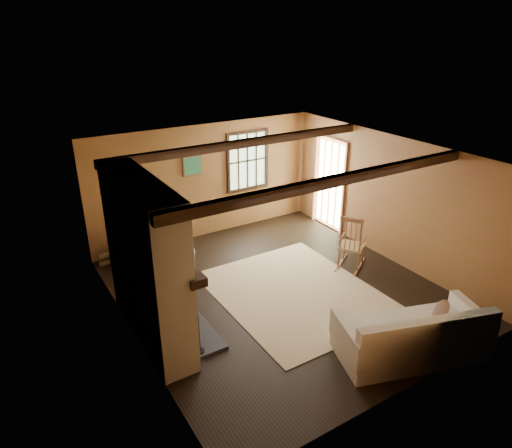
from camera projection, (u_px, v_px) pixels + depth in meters
ground at (279, 291)px, 7.88m from camera, size 5.50×5.50×0.00m
room_envelope at (283, 195)px, 7.52m from camera, size 5.02×5.52×2.44m
fireplace at (149, 268)px, 6.36m from camera, size 1.02×2.30×2.40m
rug at (295, 293)px, 7.82m from camera, size 2.50×3.00×0.01m
rocking_chair at (351, 245)px, 8.48m from camera, size 0.86×0.75×1.06m
sofa at (413, 338)px, 6.23m from camera, size 2.20×1.47×0.82m
firewood_pile at (117, 256)px, 8.76m from camera, size 0.71×0.13×0.26m
laundry_basket at (176, 241)px, 9.35m from camera, size 0.58×0.49×0.30m
basket_pillow at (175, 229)px, 9.24m from camera, size 0.53×0.48×0.22m
armchair at (143, 246)px, 8.60m from camera, size 1.10×1.10×0.75m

